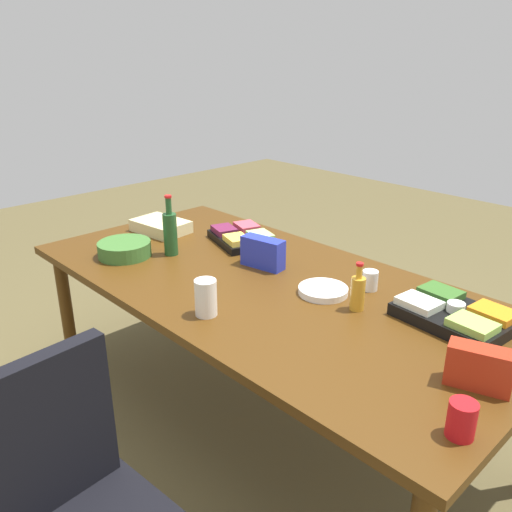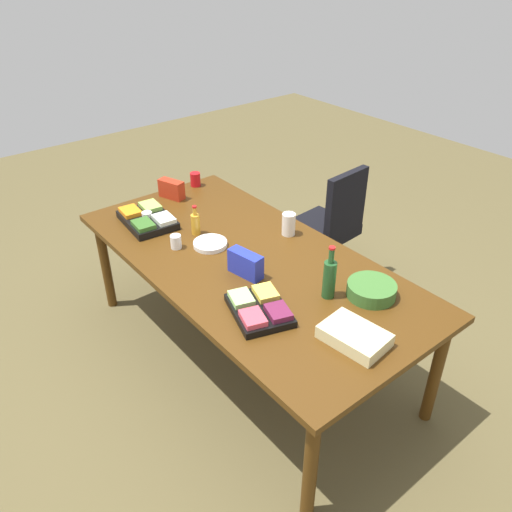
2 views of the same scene
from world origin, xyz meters
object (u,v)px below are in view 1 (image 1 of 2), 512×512
at_px(mayo_jar, 206,298).
at_px(paper_plate_stack, 323,291).
at_px(veggie_tray, 455,314).
at_px(chip_bag_red, 479,368).
at_px(wine_bottle, 170,232).
at_px(paper_cup, 370,280).
at_px(conference_table, 265,294).
at_px(dressing_bottle, 358,292).
at_px(sheet_cake, 161,226).
at_px(salad_bowl, 125,249).
at_px(chip_bag_blue, 263,253).
at_px(fruit_platter, 242,237).
at_px(red_solo_cup, 462,420).

height_order(mayo_jar, paper_plate_stack, mayo_jar).
bearing_deg(veggie_tray, chip_bag_red, 126.05).
bearing_deg(wine_bottle, veggie_tray, -165.07).
relative_size(paper_cup, wine_bottle, 0.28).
relative_size(conference_table, veggie_tray, 5.43).
relative_size(dressing_bottle, sheet_cake, 0.65).
height_order(salad_bowl, sheet_cake, salad_bowl).
bearing_deg(veggie_tray, salad_bowl, 20.04).
bearing_deg(veggie_tray, conference_table, 18.07).
distance_m(conference_table, chip_bag_red, 1.06).
bearing_deg(dressing_bottle, sheet_cake, 0.65).
distance_m(chip_bag_red, wine_bottle, 1.64).
height_order(chip_bag_red, wine_bottle, wine_bottle).
bearing_deg(wine_bottle, dressing_bottle, -169.94).
relative_size(conference_table, salad_bowl, 8.85).
xyz_separation_m(paper_cup, sheet_cake, (1.33, 0.22, -0.01)).
bearing_deg(chip_bag_blue, paper_plate_stack, 176.57).
bearing_deg(chip_bag_blue, mayo_jar, 111.33).
distance_m(salad_bowl, fruit_platter, 0.64).
bearing_deg(conference_table, chip_bag_red, 175.20).
relative_size(salad_bowl, mayo_jar, 1.79).
distance_m(dressing_bottle, chip_bag_blue, 0.60).
relative_size(dressing_bottle, red_solo_cup, 1.89).
relative_size(mayo_jar, wine_bottle, 0.48).
bearing_deg(salad_bowl, paper_cup, -152.85).
bearing_deg(veggie_tray, mayo_jar, 42.33).
bearing_deg(mayo_jar, chip_bag_red, -162.15).
distance_m(sheet_cake, wine_bottle, 0.40).
bearing_deg(conference_table, mayo_jar, 99.43).
xyz_separation_m(paper_cup, fruit_platter, (0.86, -0.01, -0.01)).
xyz_separation_m(dressing_bottle, mayo_jar, (0.39, 0.48, -0.00)).
relative_size(red_solo_cup, fruit_platter, 0.26).
distance_m(chip_bag_red, paper_plate_stack, 0.80).
bearing_deg(salad_bowl, wine_bottle, -127.75).
bearing_deg(chip_bag_blue, wine_bottle, 26.49).
height_order(red_solo_cup, chip_bag_blue, chip_bag_blue).
xyz_separation_m(sheet_cake, wine_bottle, (-0.35, 0.17, 0.09)).
bearing_deg(sheet_cake, paper_plate_stack, -178.48).
xyz_separation_m(chip_bag_red, wine_bottle, (1.64, 0.02, 0.05)).
distance_m(red_solo_cup, fruit_platter, 1.72).
distance_m(conference_table, salad_bowl, 0.81).
distance_m(conference_table, fruit_platter, 0.56).
distance_m(conference_table, paper_cup, 0.49).
height_order(chip_bag_red, paper_plate_stack, chip_bag_red).
height_order(red_solo_cup, veggie_tray, red_solo_cup).
bearing_deg(red_solo_cup, wine_bottle, -7.92).
distance_m(red_solo_cup, mayo_jar, 1.06).
bearing_deg(dressing_bottle, paper_cup, -69.39).
xyz_separation_m(salad_bowl, mayo_jar, (-0.81, 0.10, 0.04)).
xyz_separation_m(salad_bowl, paper_cup, (-1.13, -0.58, 0.01)).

